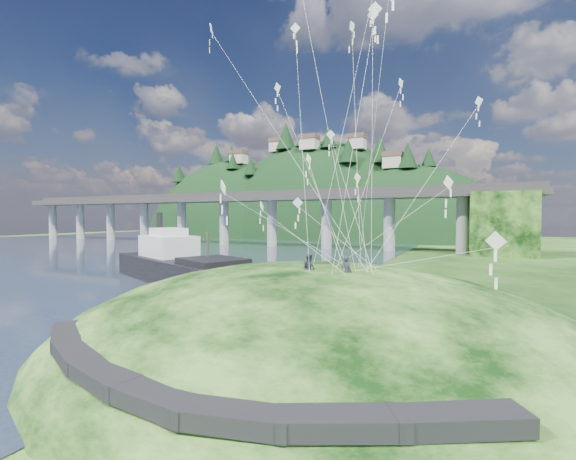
% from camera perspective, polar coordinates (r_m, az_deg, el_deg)
% --- Properties ---
extents(ground, '(320.00, 320.00, 0.00)m').
position_cam_1_polar(ground, '(27.78, -13.40, -14.86)').
color(ground, black).
rests_on(ground, ground).
extents(water, '(240.00, 240.00, 0.00)m').
position_cam_1_polar(water, '(102.59, -34.34, -2.83)').
color(water, '#2F3E57').
rests_on(water, ground).
extents(grass_hill, '(36.00, 32.00, 13.00)m').
position_cam_1_polar(grass_hill, '(26.03, 4.31, -19.49)').
color(grass_hill, black).
rests_on(grass_hill, ground).
extents(footpath, '(22.29, 5.84, 0.83)m').
position_cam_1_polar(footpath, '(15.52, -15.12, -20.61)').
color(footpath, black).
rests_on(footpath, ground).
extents(bridge, '(160.00, 11.00, 15.00)m').
position_cam_1_polar(bridge, '(100.44, 0.40, 2.97)').
color(bridge, '#2D2B2B').
rests_on(bridge, ground).
extents(far_ridge, '(153.00, 70.00, 94.50)m').
position_cam_1_polar(far_ridge, '(155.75, 3.00, -3.69)').
color(far_ridge, black).
rests_on(far_ridge, ground).
extents(work_barge, '(25.17, 15.63, 8.57)m').
position_cam_1_polar(work_barge, '(49.44, -15.88, -4.90)').
color(work_barge, black).
rests_on(work_barge, ground).
extents(wooden_dock, '(12.33, 2.38, 0.88)m').
position_cam_1_polar(wooden_dock, '(36.07, -15.35, -10.30)').
color(wooden_dock, '#3A2A17').
rests_on(wooden_dock, ground).
extents(kite_flyers, '(3.16, 1.01, 1.83)m').
position_cam_1_polar(kite_flyers, '(22.38, 5.13, -3.68)').
color(kite_flyers, '#22222E').
rests_on(kite_flyers, ground).
extents(kite_swarm, '(21.13, 16.30, 21.81)m').
position_cam_1_polar(kite_swarm, '(28.61, 6.15, 19.35)').
color(kite_swarm, white).
rests_on(kite_swarm, ground).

